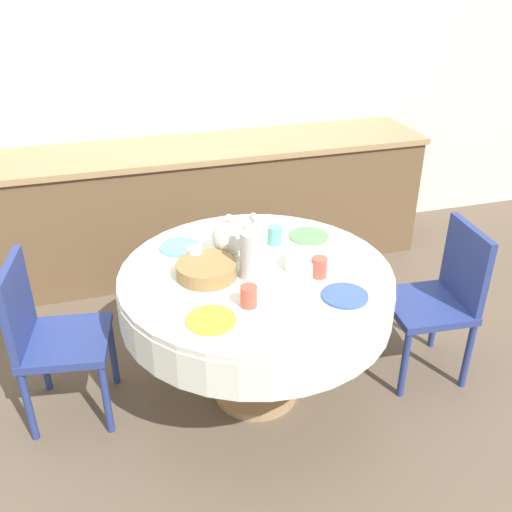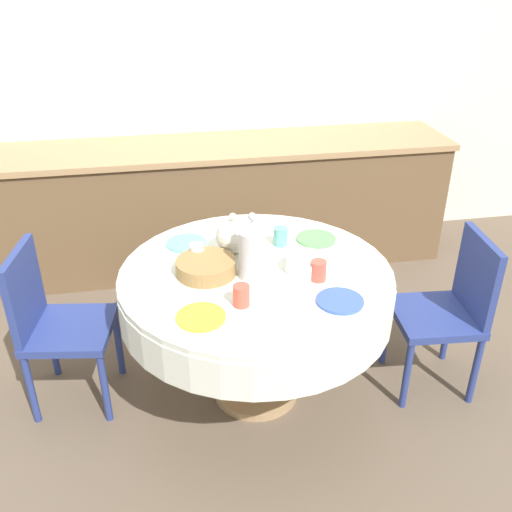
% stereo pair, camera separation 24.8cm
% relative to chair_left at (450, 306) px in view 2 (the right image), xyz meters
% --- Properties ---
extents(ground_plane, '(12.00, 12.00, 0.00)m').
position_rel_chair_left_xyz_m(ground_plane, '(-0.98, 0.08, -0.48)').
color(ground_plane, brown).
extents(wall_back, '(7.00, 0.05, 2.60)m').
position_rel_chair_left_xyz_m(wall_back, '(-0.98, 1.90, 0.82)').
color(wall_back, silver).
rests_on(wall_back, ground_plane).
extents(kitchen_counter, '(3.24, 0.64, 0.88)m').
position_rel_chair_left_xyz_m(kitchen_counter, '(-0.98, 1.56, -0.03)').
color(kitchen_counter, brown).
rests_on(kitchen_counter, ground_plane).
extents(dining_table, '(1.29, 1.29, 0.74)m').
position_rel_chair_left_xyz_m(dining_table, '(-0.98, 0.08, 0.14)').
color(dining_table, tan).
rests_on(dining_table, ground_plane).
extents(chair_left, '(0.43, 0.43, 0.85)m').
position_rel_chair_left_xyz_m(chair_left, '(0.00, 0.00, 0.00)').
color(chair_left, navy).
rests_on(chair_left, ground_plane).
extents(chair_right, '(0.46, 0.46, 0.85)m').
position_rel_chair_left_xyz_m(chair_right, '(-1.95, 0.23, 0.00)').
color(chair_right, navy).
rests_on(chair_right, ground_plane).
extents(plate_near_left, '(0.20, 0.20, 0.01)m').
position_rel_chair_left_xyz_m(plate_near_left, '(-1.27, -0.26, 0.27)').
color(plate_near_left, yellow).
rests_on(plate_near_left, dining_table).
extents(cup_near_left, '(0.07, 0.07, 0.09)m').
position_rel_chair_left_xyz_m(cup_near_left, '(-1.09, -0.19, 0.31)').
color(cup_near_left, '#CC4C3D').
rests_on(cup_near_left, dining_table).
extents(plate_near_right, '(0.20, 0.20, 0.01)m').
position_rel_chair_left_xyz_m(plate_near_right, '(-0.68, -0.24, 0.27)').
color(plate_near_right, '#3856AD').
rests_on(plate_near_right, dining_table).
extents(cup_near_right, '(0.07, 0.07, 0.09)m').
position_rel_chair_left_xyz_m(cup_near_right, '(-0.72, -0.05, 0.31)').
color(cup_near_right, '#CC4C3D').
rests_on(cup_near_right, dining_table).
extents(plate_far_left, '(0.20, 0.20, 0.01)m').
position_rel_chair_left_xyz_m(plate_far_left, '(-1.28, 0.41, 0.27)').
color(plate_far_left, '#60BCB7').
rests_on(plate_far_left, dining_table).
extents(cup_far_left, '(0.07, 0.07, 0.09)m').
position_rel_chair_left_xyz_m(cup_far_left, '(-1.24, 0.22, 0.31)').
color(cup_far_left, white).
rests_on(cup_far_left, dining_table).
extents(plate_far_right, '(0.20, 0.20, 0.01)m').
position_rel_chair_left_xyz_m(plate_far_right, '(-0.62, 0.34, 0.27)').
color(plate_far_right, '#5BA85B').
rests_on(plate_far_right, dining_table).
extents(cup_far_right, '(0.07, 0.07, 0.09)m').
position_rel_chair_left_xyz_m(cup_far_right, '(-0.81, 0.32, 0.31)').
color(cup_far_right, '#5BA39E').
rests_on(cup_far_right, dining_table).
extents(coffee_carafe, '(0.12, 0.12, 0.32)m').
position_rel_chair_left_xyz_m(coffee_carafe, '(-1.00, 0.04, 0.40)').
color(coffee_carafe, '#B2B2B7').
rests_on(coffee_carafe, dining_table).
extents(teapot, '(0.23, 0.17, 0.22)m').
position_rel_chair_left_xyz_m(teapot, '(-1.06, 0.27, 0.36)').
color(teapot, silver).
rests_on(teapot, dining_table).
extents(bread_basket, '(0.28, 0.28, 0.07)m').
position_rel_chair_left_xyz_m(bread_basket, '(-1.21, 0.10, 0.29)').
color(bread_basket, olive).
rests_on(bread_basket, dining_table).
extents(fruit_bowl, '(0.19, 0.19, 0.07)m').
position_rel_chair_left_xyz_m(fruit_bowl, '(-0.75, 0.04, 0.30)').
color(fruit_bowl, silver).
rests_on(fruit_bowl, dining_table).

